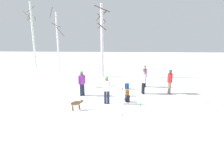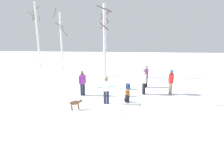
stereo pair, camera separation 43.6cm
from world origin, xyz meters
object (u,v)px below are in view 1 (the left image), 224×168
backpack_2 (127,93)px  water_bottle_1 (115,109)px  person_3 (170,80)px  birch_tree_3 (102,40)px  dog (77,103)px  ski_pair_lying_0 (106,87)px  person_2 (107,88)px  backpack_0 (127,86)px  birch_tree_0 (33,34)px  ski_pair_planted_0 (207,90)px  water_bottle_0 (140,105)px  person_0 (82,82)px  backpack_1 (127,99)px  person_1 (145,75)px  person_4 (143,80)px  birch_tree_2 (102,36)px  ski_poles_0 (123,101)px  birch_tree_1 (58,41)px

backpack_2 → water_bottle_1: bearing=-106.1°
person_3 → birch_tree_3: bearing=135.0°
dog → ski_pair_lying_0: dog is taller
person_2 → backpack_0: person_2 is taller
dog → birch_tree_0: 15.95m
person_2 → ski_pair_planted_0: 6.00m
person_2 → birch_tree_0: 15.84m
person_3 → ski_pair_planted_0: bearing=-49.0°
ski_pair_planted_0 → dog: bearing=-170.4°
person_3 → water_bottle_0: size_ratio=7.93×
dog → ski_pair_planted_0: bearing=9.6°
person_0 → ski_pair_lying_0: 2.81m
water_bottle_1 → birch_tree_0: birch_tree_0 is taller
dog → backpack_1: dog is taller
water_bottle_0 → birch_tree_0: (-11.46, 12.72, 3.80)m
person_1 → backpack_2: person_1 is taller
person_2 → backpack_1: (1.25, 0.36, -0.77)m
person_4 → backpack_0: 1.76m
person_3 → person_4: size_ratio=1.00×
backpack_0 → birch_tree_2: birch_tree_2 is taller
birch_tree_0 → person_1: bearing=-35.0°
person_2 → water_bottle_1: 1.47m
backpack_0 → ski_pair_lying_0: bearing=163.8°
ski_poles_0 → backpack_1: size_ratio=3.49×
birch_tree_2 → person_0: bearing=-93.0°
person_3 → backpack_2: 3.15m
ski_poles_0 → ski_pair_lying_0: bearing=103.1°
person_2 → water_bottle_0: 2.21m
birch_tree_3 → water_bottle_0: bearing=-69.5°
person_4 → backpack_1: person_4 is taller
water_bottle_1 → birch_tree_3: 9.19m
person_1 → water_bottle_0: 4.37m
person_3 → water_bottle_1: 5.04m
person_3 → person_4: same height
person_0 → ski_pair_lying_0: person_0 is taller
dog → backpack_2: (2.90, 2.59, -0.17)m
person_0 → dog: bearing=-86.4°
birch_tree_2 → person_1: bearing=-61.4°
ski_pair_lying_0 → backpack_2: 2.74m
person_2 → ski_pair_lying_0: 3.85m
birch_tree_0 → ski_poles_0: bearing=-53.7°
person_0 → water_bottle_0: 4.30m
person_1 → birch_tree_1: bearing=143.0°
person_0 → backpack_2: size_ratio=3.90×
person_3 → ski_pair_lying_0: person_3 is taller
backpack_1 → birch_tree_3: birch_tree_3 is taller
water_bottle_0 → water_bottle_1: size_ratio=0.96×
backpack_0 → birch_tree_3: size_ratio=0.07×
person_2 → person_4: same height
birch_tree_0 → backpack_0: bearing=-40.2°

